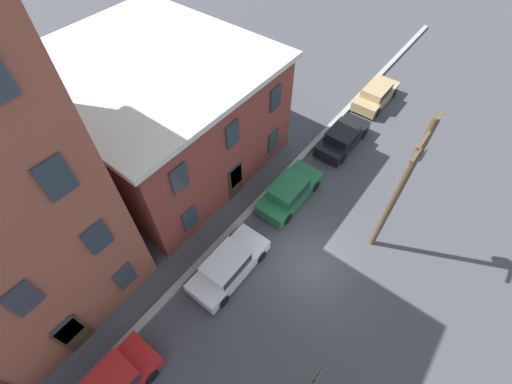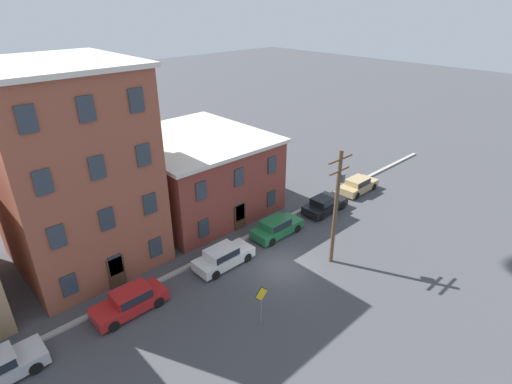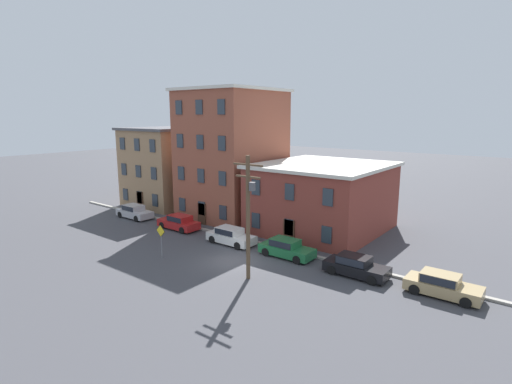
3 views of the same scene
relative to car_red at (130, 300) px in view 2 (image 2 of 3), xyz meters
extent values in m
plane|color=#424247|center=(9.84, -3.29, -0.75)|extent=(200.00, 200.00, 0.00)
cube|color=#9E998E|center=(9.84, 1.21, -0.67)|extent=(56.00, 0.36, 0.16)
cube|color=brown|center=(0.49, 7.48, 5.97)|extent=(8.73, 9.55, 13.44)
cube|color=silver|center=(0.49, 7.48, 12.84)|extent=(9.23, 10.05, 0.30)
cube|color=#2D3842|center=(-2.42, 2.65, 0.93)|extent=(0.90, 0.10, 1.40)
cube|color=#2D3842|center=(-2.42, 2.65, 4.29)|extent=(0.90, 0.10, 1.40)
cube|color=#2D3842|center=(-2.42, 2.65, 7.65)|extent=(0.90, 0.10, 1.40)
cube|color=#2D3842|center=(-2.42, 2.65, 11.01)|extent=(0.90, 0.10, 1.40)
cube|color=#2D3842|center=(0.49, 2.65, 0.93)|extent=(0.90, 0.10, 1.40)
cube|color=#2D3842|center=(0.49, 2.65, 4.29)|extent=(0.90, 0.10, 1.40)
cube|color=#2D3842|center=(0.49, 2.65, 7.65)|extent=(0.90, 0.10, 1.40)
cube|color=#2D3842|center=(0.49, 2.65, 11.01)|extent=(0.90, 0.10, 1.40)
cube|color=#2D3842|center=(3.40, 2.65, 0.93)|extent=(0.90, 0.10, 1.40)
cube|color=#2D3842|center=(3.40, 2.65, 4.29)|extent=(0.90, 0.10, 1.40)
cube|color=#2D3842|center=(3.40, 2.65, 7.65)|extent=(0.90, 0.10, 1.40)
cube|color=#2D3842|center=(3.40, 2.65, 11.01)|extent=(0.90, 0.10, 1.40)
cube|color=#472D1E|center=(0.49, 2.65, 0.35)|extent=(1.10, 0.10, 2.20)
cube|color=brown|center=(11.06, 8.57, 2.34)|extent=(10.80, 11.72, 6.17)
cube|color=silver|center=(11.06, 8.57, 5.58)|extent=(11.30, 12.22, 0.30)
cube|color=#2D3842|center=(7.46, 2.65, 0.79)|extent=(0.90, 0.10, 1.40)
cube|color=#2D3842|center=(7.46, 2.65, 3.88)|extent=(0.90, 0.10, 1.40)
cube|color=#2D3842|center=(11.06, 2.65, 0.79)|extent=(0.90, 0.10, 1.40)
cube|color=#2D3842|center=(11.06, 2.65, 3.88)|extent=(0.90, 0.10, 1.40)
cube|color=#2D3842|center=(14.66, 2.65, 0.79)|extent=(0.90, 0.10, 1.40)
cube|color=#2D3842|center=(14.66, 2.65, 3.88)|extent=(0.90, 0.10, 1.40)
cube|color=#472D1E|center=(11.06, 2.65, 0.35)|extent=(1.10, 0.10, 2.20)
cylinder|color=black|center=(-5.66, 0.83, -0.42)|extent=(0.66, 0.22, 0.66)
cylinder|color=black|center=(-5.66, -0.87, -0.42)|extent=(0.66, 0.22, 0.66)
cube|color=#B21E1E|center=(-0.07, 0.00, -0.22)|extent=(4.40, 1.80, 0.70)
cube|color=#B21E1E|center=(0.13, 0.00, 0.41)|extent=(2.20, 1.51, 0.55)
cube|color=#1E232D|center=(0.13, 0.00, 0.41)|extent=(2.02, 1.58, 0.48)
cylinder|color=black|center=(-1.52, -0.85, -0.42)|extent=(0.66, 0.22, 0.66)
cylinder|color=black|center=(-1.52, 0.85, -0.42)|extent=(0.66, 0.22, 0.66)
cylinder|color=black|center=(1.38, -0.85, -0.42)|extent=(0.66, 0.22, 0.66)
cylinder|color=black|center=(1.38, 0.85, -0.42)|extent=(0.66, 0.22, 0.66)
cube|color=silver|center=(7.00, -0.26, -0.22)|extent=(4.40, 1.80, 0.70)
cube|color=silver|center=(6.80, -0.26, 0.41)|extent=(2.20, 1.51, 0.55)
cube|color=#1E232D|center=(6.80, -0.26, 0.41)|extent=(2.02, 1.58, 0.48)
cylinder|color=black|center=(8.45, 0.59, -0.42)|extent=(0.66, 0.22, 0.66)
cylinder|color=black|center=(8.45, -1.11, -0.42)|extent=(0.66, 0.22, 0.66)
cylinder|color=black|center=(5.55, 0.59, -0.42)|extent=(0.66, 0.22, 0.66)
cylinder|color=black|center=(5.55, -1.11, -0.42)|extent=(0.66, 0.22, 0.66)
cube|color=#1E6638|center=(12.63, -0.03, -0.22)|extent=(4.40, 1.80, 0.70)
cube|color=#1E6638|center=(12.43, -0.03, 0.41)|extent=(2.20, 1.51, 0.55)
cube|color=#1E232D|center=(12.43, -0.03, 0.41)|extent=(2.02, 1.58, 0.48)
cylinder|color=black|center=(14.08, 0.82, -0.42)|extent=(0.66, 0.22, 0.66)
cylinder|color=black|center=(14.08, -0.88, -0.42)|extent=(0.66, 0.22, 0.66)
cylinder|color=black|center=(11.18, 0.82, -0.42)|extent=(0.66, 0.22, 0.66)
cylinder|color=black|center=(11.18, -0.88, -0.42)|extent=(0.66, 0.22, 0.66)
cube|color=black|center=(18.52, -0.22, -0.22)|extent=(4.40, 1.80, 0.70)
cube|color=black|center=(18.32, -0.22, 0.41)|extent=(2.20, 1.51, 0.55)
cube|color=#1E232D|center=(18.32, -0.22, 0.41)|extent=(2.02, 1.58, 0.48)
cylinder|color=black|center=(19.97, 0.63, -0.42)|extent=(0.66, 0.22, 0.66)
cylinder|color=black|center=(19.97, -1.07, -0.42)|extent=(0.66, 0.22, 0.66)
cylinder|color=black|center=(17.07, 0.63, -0.42)|extent=(0.66, 0.22, 0.66)
cylinder|color=black|center=(17.07, -1.07, -0.42)|extent=(0.66, 0.22, 0.66)
cube|color=tan|center=(24.08, 0.06, -0.22)|extent=(4.40, 1.80, 0.70)
cube|color=tan|center=(23.88, 0.06, 0.41)|extent=(2.20, 1.51, 0.55)
cube|color=#1E232D|center=(23.88, 0.06, 0.41)|extent=(2.02, 1.58, 0.48)
cylinder|color=black|center=(25.53, 0.91, -0.42)|extent=(0.66, 0.22, 0.66)
cylinder|color=black|center=(25.53, -0.79, -0.42)|extent=(0.66, 0.22, 0.66)
cylinder|color=black|center=(22.63, 0.91, -0.42)|extent=(0.66, 0.22, 0.66)
cylinder|color=black|center=(22.63, -0.79, -0.42)|extent=(0.66, 0.22, 0.66)
cylinder|color=slate|center=(4.95, -6.17, 0.51)|extent=(0.08, 0.08, 2.51)
cube|color=yellow|center=(4.95, -6.20, 1.44)|extent=(0.92, 0.03, 0.92)
cube|color=black|center=(4.95, -6.19, 1.44)|extent=(1.00, 0.02, 1.00)
cylinder|color=brown|center=(12.85, -5.18, 3.48)|extent=(0.28, 0.28, 8.45)
cube|color=brown|center=(12.85, -5.18, 7.10)|extent=(2.40, 0.12, 0.12)
cube|color=brown|center=(12.85, -5.18, 6.30)|extent=(2.00, 0.12, 0.12)
cylinder|color=#515156|center=(13.20, -5.18, 5.70)|extent=(0.44, 0.44, 0.55)
camera|label=1|loc=(1.82, -5.92, 15.20)|focal=24.00mm
camera|label=2|loc=(-7.25, -18.75, 16.29)|focal=28.00mm
camera|label=3|loc=(29.01, -25.24, 10.29)|focal=28.00mm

